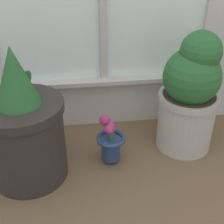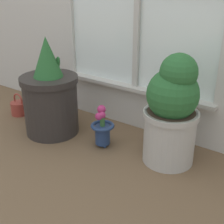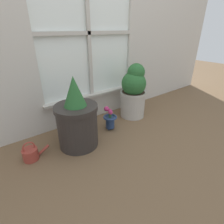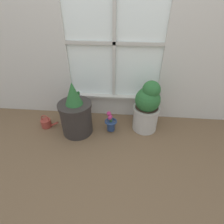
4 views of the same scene
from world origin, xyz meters
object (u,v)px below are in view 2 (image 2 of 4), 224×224
object	(u,v)px
potted_plant_right	(172,112)
watering_can	(19,108)
flower_vase	(102,128)
potted_plant_left	(50,96)

from	to	relation	value
potted_plant_right	watering_can	world-z (taller)	potted_plant_right
potted_plant_right	flower_vase	world-z (taller)	potted_plant_right
potted_plant_right	flower_vase	bearing A→B (deg)	-168.15
potted_plant_left	flower_vase	xyz separation A→B (m)	(0.40, 0.05, -0.14)
potted_plant_left	flower_vase	world-z (taller)	potted_plant_left
watering_can	potted_plant_left	bearing A→B (deg)	-7.09
potted_plant_left	flower_vase	bearing A→B (deg)	6.67
potted_plant_left	potted_plant_right	world-z (taller)	potted_plant_left
flower_vase	watering_can	bearing A→B (deg)	179.62
potted_plant_right	watering_can	distance (m)	1.26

